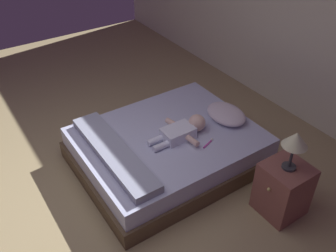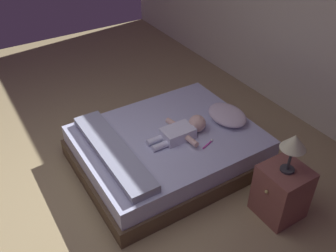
{
  "view_description": "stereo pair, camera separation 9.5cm",
  "coord_description": "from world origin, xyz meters",
  "px_view_note": "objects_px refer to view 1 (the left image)",
  "views": [
    {
      "loc": [
        2.38,
        -0.52,
        2.64
      ],
      "look_at": [
        -0.08,
        1.12,
        0.47
      ],
      "focal_mm": 39.39,
      "sensor_mm": 36.0,
      "label": 1
    },
    {
      "loc": [
        2.43,
        -0.44,
        2.64
      ],
      "look_at": [
        -0.08,
        1.12,
        0.47
      ],
      "focal_mm": 39.39,
      "sensor_mm": 36.0,
      "label": 2
    }
  ],
  "objects_px": {
    "nightstand": "(283,189)",
    "baby": "(183,130)",
    "toothbrush": "(208,143)",
    "lamp": "(295,141)",
    "bed": "(168,148)",
    "pillow": "(226,114)"
  },
  "relations": [
    {
      "from": "baby",
      "to": "pillow",
      "type": "bearing_deg",
      "value": 88.16
    },
    {
      "from": "baby",
      "to": "lamp",
      "type": "height_order",
      "value": "lamp"
    },
    {
      "from": "nightstand",
      "to": "toothbrush",
      "type": "bearing_deg",
      "value": -162.17
    },
    {
      "from": "pillow",
      "to": "lamp",
      "type": "bearing_deg",
      "value": -10.14
    },
    {
      "from": "bed",
      "to": "baby",
      "type": "distance_m",
      "value": 0.3
    },
    {
      "from": "pillow",
      "to": "lamp",
      "type": "height_order",
      "value": "lamp"
    },
    {
      "from": "lamp",
      "to": "baby",
      "type": "bearing_deg",
      "value": -159.85
    },
    {
      "from": "pillow",
      "to": "toothbrush",
      "type": "height_order",
      "value": "pillow"
    },
    {
      "from": "lamp",
      "to": "bed",
      "type": "bearing_deg",
      "value": -156.5
    },
    {
      "from": "lamp",
      "to": "nightstand",
      "type": "bearing_deg",
      "value": -90.0
    },
    {
      "from": "toothbrush",
      "to": "lamp",
      "type": "bearing_deg",
      "value": 17.83
    },
    {
      "from": "nightstand",
      "to": "baby",
      "type": "bearing_deg",
      "value": -159.85
    },
    {
      "from": "bed",
      "to": "baby",
      "type": "height_order",
      "value": "baby"
    },
    {
      "from": "bed",
      "to": "pillow",
      "type": "distance_m",
      "value": 0.72
    },
    {
      "from": "pillow",
      "to": "toothbrush",
      "type": "distance_m",
      "value": 0.48
    },
    {
      "from": "baby",
      "to": "bed",
      "type": "bearing_deg",
      "value": -132.62
    },
    {
      "from": "toothbrush",
      "to": "nightstand",
      "type": "xyz_separation_m",
      "value": [
        0.76,
        0.24,
        -0.12
      ]
    },
    {
      "from": "nightstand",
      "to": "lamp",
      "type": "distance_m",
      "value": 0.55
    },
    {
      "from": "pillow",
      "to": "bed",
      "type": "bearing_deg",
      "value": -100.51
    },
    {
      "from": "toothbrush",
      "to": "lamp",
      "type": "xyz_separation_m",
      "value": [
        0.76,
        0.24,
        0.42
      ]
    },
    {
      "from": "nightstand",
      "to": "bed",
      "type": "bearing_deg",
      "value": -156.5
    },
    {
      "from": "pillow",
      "to": "toothbrush",
      "type": "relative_size",
      "value": 3.04
    }
  ]
}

